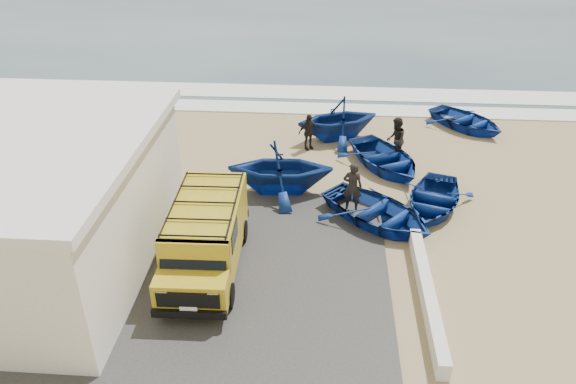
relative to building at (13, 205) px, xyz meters
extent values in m
plane|color=tan|center=(7.50, 2.00, -2.16)|extent=(160.00, 160.00, 0.00)
cube|color=#3E3B39|center=(5.50, 0.00, -2.14)|extent=(12.00, 10.00, 0.05)
cube|color=white|center=(7.50, 14.00, -2.13)|extent=(180.00, 1.60, 0.06)
cube|color=white|center=(7.50, 16.50, -2.14)|extent=(180.00, 2.20, 0.04)
cube|color=white|center=(0.00, 0.00, -0.16)|extent=(8.00, 9.00, 4.00)
cube|color=black|center=(3.95, 1.50, 0.44)|extent=(0.08, 0.70, 0.90)
cube|color=silver|center=(12.50, -1.00, -1.89)|extent=(0.35, 6.00, 0.55)
cube|color=gold|center=(5.79, 0.51, -0.91)|extent=(2.12, 4.21, 1.76)
cube|color=gold|center=(5.85, -2.05, -1.31)|extent=(2.05, 1.01, 0.96)
cube|color=black|center=(5.84, -1.55, -0.45)|extent=(1.88, 0.40, 0.77)
cube|color=black|center=(5.86, -2.55, -1.20)|extent=(1.73, 0.12, 0.48)
cube|color=black|center=(5.86, -2.59, -1.66)|extent=(2.07, 0.19, 0.24)
cube|color=black|center=(5.79, 0.46, 0.06)|extent=(2.01, 3.89, 0.06)
cylinder|color=black|center=(4.89, -1.64, -1.79)|extent=(0.25, 0.75, 0.75)
cylinder|color=black|center=(4.81, 1.67, -1.79)|extent=(0.25, 0.75, 0.75)
cylinder|color=black|center=(6.79, -1.60, -1.79)|extent=(0.25, 0.75, 0.75)
cylinder|color=black|center=(6.72, 1.71, -1.79)|extent=(0.25, 0.75, 0.75)
imported|color=navy|center=(11.32, 3.13, -1.71)|extent=(5.35, 5.24, 0.91)
imported|color=navy|center=(13.45, 4.31, -1.77)|extent=(3.81, 4.51, 0.80)
imported|color=navy|center=(7.70, 5.12, -1.10)|extent=(4.21, 3.69, 2.13)
imported|color=navy|center=(11.91, 7.51, -1.72)|extent=(4.69, 5.21, 0.89)
imported|color=navy|center=(9.91, 10.33, -1.14)|extent=(4.85, 4.56, 2.04)
imported|color=navy|center=(16.19, 12.00, -1.75)|extent=(4.71, 4.83, 0.82)
imported|color=black|center=(10.43, 3.99, -1.19)|extent=(0.76, 0.55, 1.95)
imported|color=black|center=(12.38, 8.21, -1.18)|extent=(0.87, 1.05, 1.96)
imported|color=black|center=(8.61, 9.12, -1.34)|extent=(1.04, 0.84, 1.66)
camera|label=1|loc=(9.38, -13.92, 8.81)|focal=35.00mm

